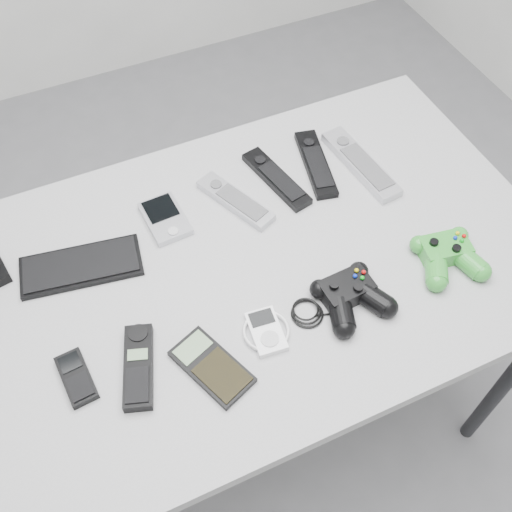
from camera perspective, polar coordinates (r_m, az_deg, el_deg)
name	(u,v)px	position (r m, az deg, el deg)	size (l,w,h in m)	color
floor	(224,399)	(1.94, -3.03, -13.46)	(3.50, 3.50, 0.00)	slate
desk	(261,277)	(1.28, 0.50, -2.00)	(1.19, 0.76, 0.80)	#949396
pda_keyboard	(81,266)	(1.25, -16.32, -0.91)	(0.24, 0.10, 0.01)	black
pda	(165,218)	(1.29, -8.66, 3.58)	(0.08, 0.12, 0.02)	#ADAEB5
remote_silver_a	(235,200)	(1.31, -1.99, 5.34)	(0.05, 0.19, 0.02)	#ADAEB5
remote_black_a	(276,178)	(1.35, 1.94, 7.42)	(0.05, 0.20, 0.02)	black
remote_black_b	(316,163)	(1.39, 5.71, 8.78)	(0.05, 0.21, 0.02)	black
remote_silver_b	(361,163)	(1.40, 9.94, 8.70)	(0.05, 0.24, 0.02)	#B5B4BB
mobile_phone	(76,377)	(1.12, -16.75, -11.01)	(0.05, 0.11, 0.02)	black
cordless_handset	(138,366)	(1.10, -11.14, -10.28)	(0.05, 0.16, 0.03)	black
calculator	(212,366)	(1.09, -4.24, -10.44)	(0.08, 0.15, 0.02)	black
mp3_player	(266,331)	(1.12, 0.97, -7.15)	(0.09, 0.09, 0.02)	white
controller_black	(350,294)	(1.16, 8.99, -3.61)	(0.24, 0.15, 0.05)	black
controller_green	(448,254)	(1.26, 17.80, 0.21)	(0.14, 0.15, 0.05)	#257F22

